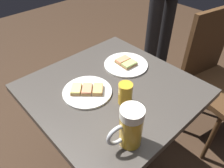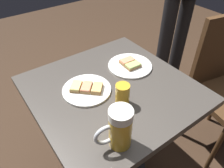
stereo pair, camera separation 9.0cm
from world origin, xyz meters
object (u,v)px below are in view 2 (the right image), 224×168
Objects in this scene: cafe_chair at (223,81)px; plate_near at (87,89)px; beer_mug at (119,128)px; plate_far at (130,65)px; beer_glass_small at (122,95)px.

plate_near is at bearing -3.61° from cafe_chair.
plate_near is 0.24× the size of cafe_chair.
beer_mug reaches higher than plate_near.
beer_mug is (-0.33, -0.34, 0.07)m from plate_far.
plate_far is at bearing 6.52° from plate_near.
beer_mug is at bearing -99.89° from plate_near.
plate_near and plate_far have the same top height.
beer_mug is (-0.05, -0.31, 0.07)m from plate_near.
cafe_chair is (0.54, -0.26, -0.19)m from plate_far.
cafe_chair is at bearing -25.99° from plate_far.
beer_glass_small is at bearing 48.36° from beer_mug.
beer_mug is at bearing -134.52° from plate_far.
cafe_chair reaches higher than plate_near.
plate_near is 0.18m from beer_glass_small.
beer_glass_small is at bearing -136.61° from plate_far.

